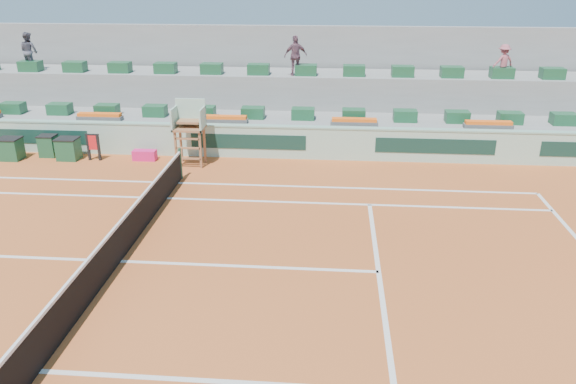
{
  "coord_description": "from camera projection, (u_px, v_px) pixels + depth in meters",
  "views": [
    {
      "loc": [
        5.19,
        -11.96,
        6.85
      ],
      "look_at": [
        4.0,
        2.5,
        1.0
      ],
      "focal_mm": 35.0,
      "sensor_mm": 36.0,
      "label": 1
    }
  ],
  "objects": [
    {
      "name": "spectator_mid",
      "position": [
        296.0,
        56.0,
        23.14
      ],
      "size": [
        1.03,
        0.65,
        1.63
      ],
      "primitive_type": "imported",
      "rotation": [
        0.0,
        0.0,
        3.43
      ],
      "color": "#6B4756",
      "rests_on": "seating_tier_upper"
    },
    {
      "name": "drink_cooler_c",
      "position": [
        11.0,
        149.0,
        21.26
      ],
      "size": [
        0.82,
        0.71,
        0.84
      ],
      "color": "#184A2D",
      "rests_on": "ground"
    },
    {
      "name": "player_bag",
      "position": [
        145.0,
        155.0,
        21.27
      ],
      "size": [
        0.87,
        0.39,
        0.39
      ],
      "primitive_type": "cube",
      "color": "#E51D70",
      "rests_on": "ground"
    },
    {
      "name": "seat_row_upper",
      "position": [
        212.0,
        69.0,
        23.77
      ],
      "size": [
        32.9,
        0.6,
        0.44
      ],
      "color": "#1A4F2E",
      "rests_on": "seating_tier_upper"
    },
    {
      "name": "spectator_left",
      "position": [
        29.0,
        51.0,
        24.36
      ],
      "size": [
        0.97,
        0.87,
        1.63
      ],
      "primitive_type": "imported",
      "rotation": [
        0.0,
        0.0,
        2.76
      ],
      "color": "#4C4C59",
      "rests_on": "seating_tier_upper"
    },
    {
      "name": "court_lines",
      "position": [
        120.0,
        261.0,
        14.01
      ],
      "size": [
        23.89,
        11.09,
        0.01
      ],
      "color": "silver",
      "rests_on": "ground"
    },
    {
      "name": "advertising_hoarding",
      "position": [
        198.0,
        140.0,
        21.63
      ],
      "size": [
        36.0,
        0.34,
        1.26
      ],
      "color": "#9CC4AE",
      "rests_on": "ground"
    },
    {
      "name": "stadium_back_wall",
      "position": [
        222.0,
        74.0,
        26.04
      ],
      "size": [
        36.0,
        0.4,
        4.4
      ],
      "primitive_type": "cube",
      "color": "gray",
      "rests_on": "ground"
    },
    {
      "name": "umpire_chair",
      "position": [
        190.0,
        124.0,
        20.36
      ],
      "size": [
        1.1,
        0.9,
        2.4
      ],
      "color": "brown",
      "rests_on": "ground"
    },
    {
      "name": "towel_rack",
      "position": [
        93.0,
        145.0,
        21.1
      ],
      "size": [
        0.52,
        0.09,
        1.03
      ],
      "color": "black",
      "rests_on": "ground"
    },
    {
      "name": "seating_tier_upper",
      "position": [
        216.0,
        101.0,
        24.89
      ],
      "size": [
        36.0,
        2.4,
        2.6
      ],
      "primitive_type": "cube",
      "color": "gray",
      "rests_on": "ground"
    },
    {
      "name": "flower_planters",
      "position": [
        162.0,
        118.0,
        21.94
      ],
      "size": [
        26.8,
        0.36,
        0.28
      ],
      "color": "#525252",
      "rests_on": "seating_tier_lower"
    },
    {
      "name": "drink_cooler_b",
      "position": [
        48.0,
        146.0,
        21.61
      ],
      "size": [
        0.65,
        0.56,
        0.84
      ],
      "color": "#184A2D",
      "rests_on": "ground"
    },
    {
      "name": "seating_tier_lower",
      "position": [
        210.0,
        126.0,
        23.68
      ],
      "size": [
        36.0,
        4.0,
        1.2
      ],
      "primitive_type": "cube",
      "color": "gray",
      "rests_on": "ground"
    },
    {
      "name": "spectator_right",
      "position": [
        503.0,
        61.0,
        22.66
      ],
      "size": [
        1.0,
        0.78,
        1.36
      ],
      "primitive_type": "imported",
      "rotation": [
        0.0,
        0.0,
        3.5
      ],
      "color": "#A6535E",
      "rests_on": "seating_tier_upper"
    },
    {
      "name": "tennis_net",
      "position": [
        118.0,
        243.0,
        13.81
      ],
      "size": [
        0.1,
        11.97,
        1.1
      ],
      "color": "black",
      "rests_on": "ground"
    },
    {
      "name": "ground",
      "position": [
        121.0,
        261.0,
        14.01
      ],
      "size": [
        90.0,
        90.0,
        0.0
      ],
      "primitive_type": "plane",
      "color": "#AC4E21",
      "rests_on": "ground"
    },
    {
      "name": "drink_cooler_a",
      "position": [
        68.0,
        149.0,
        21.27
      ],
      "size": [
        0.8,
        0.7,
        0.84
      ],
      "color": "#184A2D",
      "rests_on": "ground"
    },
    {
      "name": "seat_row_lower",
      "position": [
        204.0,
        112.0,
        22.54
      ],
      "size": [
        32.9,
        0.6,
        0.44
      ],
      "color": "#1A4F2E",
      "rests_on": "seating_tier_lower"
    }
  ]
}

